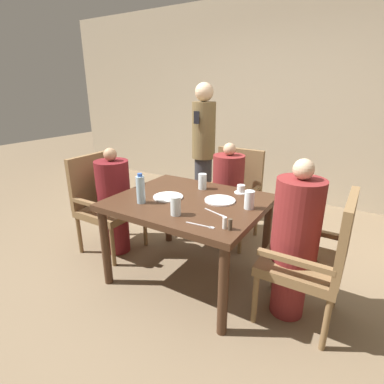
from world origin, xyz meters
The scene contains 21 objects.
ground_plane centered at (0.00, 0.00, 0.00)m, with size 16.00×16.00×0.00m, color #7A664C.
wall_back centered at (0.00, 2.50, 1.40)m, with size 8.00×0.06×2.80m.
dining_table centered at (0.00, 0.00, 0.64)m, with size 1.20×1.01×0.73m.
chair_left_side centered at (-1.01, 0.00, 0.52)m, with size 0.53×0.53×0.97m.
diner_in_left_chair centered at (-0.86, 0.00, 0.55)m, with size 0.32×0.32×1.07m.
chair_far_side centered at (0.00, 0.91, 0.52)m, with size 0.53×0.53×0.97m.
diner_in_far_chair centered at (0.00, 0.76, 0.55)m, with size 0.32×0.32×1.08m.
chair_right_side centered at (1.01, 0.00, 0.52)m, with size 0.53×0.53×0.97m.
diner_in_right_chair centered at (0.86, 0.00, 0.60)m, with size 0.32×0.32×1.17m.
standing_host centered at (-0.55, 1.22, 0.89)m, with size 0.28×0.32×1.65m.
plate_main_left centered at (0.23, 0.10, 0.73)m, with size 0.25×0.25×0.01m.
plate_main_right centered at (-0.17, -0.05, 0.73)m, with size 0.25×0.25×0.01m.
teacup_with_saucer centered at (0.30, 0.37, 0.76)m, with size 0.11×0.11×0.07m.
water_bottle centered at (-0.28, -0.26, 0.84)m, with size 0.07×0.07×0.24m.
glass_tall_near centered at (0.49, 0.08, 0.80)m, with size 0.08×0.08×0.14m.
glass_tall_mid centered at (0.08, -0.31, 0.80)m, with size 0.08×0.08×0.14m.
glass_tall_far centered at (-0.04, 0.29, 0.80)m, with size 0.08×0.08×0.14m.
salt_shaker centered at (0.48, -0.33, 0.77)m, with size 0.03×0.03×0.08m.
pepper_shaker centered at (0.52, -0.33, 0.77)m, with size 0.03×0.03×0.08m.
fork_beside_plate centered at (0.34, -0.37, 0.73)m, with size 0.21×0.03×0.00m.
knife_beside_plate centered at (0.32, -0.14, 0.73)m, with size 0.21×0.08×0.00m.
Camera 1 is at (1.21, -1.94, 1.60)m, focal length 28.00 mm.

